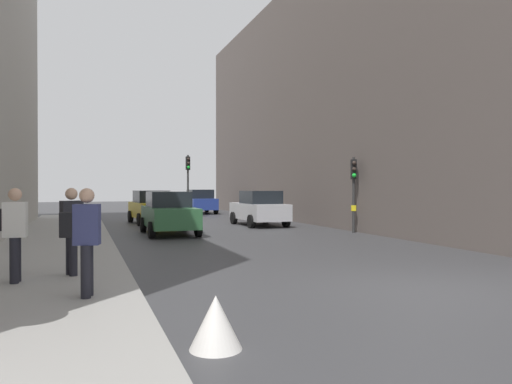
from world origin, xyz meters
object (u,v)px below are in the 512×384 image
object	(u,v)px
car_green_estate	(169,213)
car_silver_hatchback	(259,208)
car_blue_van	(200,202)
pedestrian_with_black_backpack	(13,229)
pedestrian_with_grey_backpack	(84,235)
warning_sign_triangle	(216,322)
car_yellow_taxi	(152,207)
traffic_light_mid_street	(354,181)
traffic_light_far_median	(188,175)
pedestrian_in_dark_coat	(72,227)

from	to	relation	value
car_green_estate	car_silver_hatchback	distance (m)	5.80
car_blue_van	pedestrian_with_black_backpack	xyz separation A→B (m)	(-9.33, -24.85, 0.29)
pedestrian_with_grey_backpack	warning_sign_triangle	distance (m)	3.20
car_yellow_taxi	traffic_light_mid_street	bearing A→B (deg)	-48.25
car_yellow_taxi	warning_sign_triangle	size ratio (longest dim) A/B	6.66
car_silver_hatchback	pedestrian_with_black_backpack	world-z (taller)	pedestrian_with_black_backpack
traffic_light_far_median	warning_sign_triangle	xyz separation A→B (m)	(-4.73, -24.39, -2.41)
car_yellow_taxi	pedestrian_with_black_backpack	xyz separation A→B (m)	(-4.70, -16.11, 0.29)
car_yellow_taxi	pedestrian_in_dark_coat	xyz separation A→B (m)	(-3.68, -15.66, 0.25)
car_silver_hatchback	pedestrian_in_dark_coat	distance (m)	15.05
traffic_light_far_median	car_silver_hatchback	distance (m)	7.71
traffic_light_mid_street	pedestrian_with_grey_backpack	bearing A→B (deg)	-138.52
traffic_light_far_median	pedestrian_in_dark_coat	distance (m)	20.62
traffic_light_mid_street	pedestrian_with_black_backpack	size ratio (longest dim) A/B	1.82
warning_sign_triangle	car_green_estate	bearing A→B (deg)	82.64
traffic_light_far_median	pedestrian_with_grey_backpack	world-z (taller)	traffic_light_far_median
car_yellow_taxi	pedestrian_with_grey_backpack	world-z (taller)	pedestrian_with_grey_backpack
car_blue_van	car_silver_hatchback	bearing A→B (deg)	-88.66
car_silver_hatchback	pedestrian_with_grey_backpack	distance (m)	16.75
car_silver_hatchback	warning_sign_triangle	size ratio (longest dim) A/B	6.50
car_green_estate	pedestrian_in_dark_coat	bearing A→B (deg)	-110.64
car_yellow_taxi	pedestrian_in_dark_coat	world-z (taller)	pedestrian_in_dark_coat
traffic_light_far_median	car_yellow_taxi	bearing A→B (deg)	-125.52
car_green_estate	car_silver_hatchback	bearing A→B (deg)	29.90
traffic_light_far_median	car_yellow_taxi	size ratio (longest dim) A/B	0.92
traffic_light_mid_street	warning_sign_triangle	xyz separation A→B (m)	(-9.33, -12.27, -1.90)
car_blue_van	traffic_light_far_median	bearing A→B (deg)	-111.00
car_green_estate	pedestrian_with_black_backpack	world-z (taller)	pedestrian_with_black_backpack
traffic_light_mid_street	car_yellow_taxi	world-z (taller)	traffic_light_mid_street
pedestrian_with_black_backpack	pedestrian_in_dark_coat	bearing A→B (deg)	24.00
pedestrian_with_black_backpack	car_green_estate	bearing A→B (deg)	65.20
pedestrian_with_grey_backpack	warning_sign_triangle	size ratio (longest dim) A/B	2.72
car_yellow_taxi	warning_sign_triangle	bearing A→B (deg)	-95.47
car_silver_hatchback	warning_sign_triangle	bearing A→B (deg)	-111.77
car_green_estate	car_blue_van	distance (m)	15.66
traffic_light_far_median	warning_sign_triangle	world-z (taller)	traffic_light_far_median
car_green_estate	pedestrian_with_grey_backpack	xyz separation A→B (m)	(-3.33, -11.62, 0.29)
pedestrian_in_dark_coat	pedestrian_with_black_backpack	bearing A→B (deg)	-156.00
car_blue_van	pedestrian_with_black_backpack	distance (m)	26.54
traffic_light_mid_street	car_silver_hatchback	bearing A→B (deg)	116.37
traffic_light_mid_street	car_blue_van	distance (m)	17.26
car_silver_hatchback	car_blue_van	bearing A→B (deg)	91.34
traffic_light_far_median	car_green_estate	xyz separation A→B (m)	(-2.88, -10.05, -1.85)
traffic_light_far_median	car_yellow_taxi	distance (m)	5.10
car_silver_hatchback	pedestrian_in_dark_coat	xyz separation A→B (m)	(-8.59, -12.36, 0.25)
car_green_estate	car_silver_hatchback	xyz separation A→B (m)	(5.03, 2.89, 0.00)
traffic_light_mid_street	car_yellow_taxi	bearing A→B (deg)	131.75
pedestrian_with_black_backpack	traffic_light_far_median	bearing A→B (deg)	69.52
car_silver_hatchback	pedestrian_with_black_backpack	xyz separation A→B (m)	(-9.61, -12.81, 0.29)
traffic_light_mid_street	traffic_light_far_median	bearing A→B (deg)	110.81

